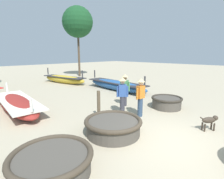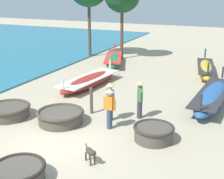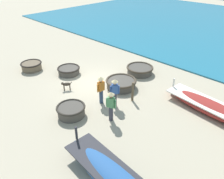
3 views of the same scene
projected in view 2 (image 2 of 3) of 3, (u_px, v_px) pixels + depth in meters
The scene contains 14 objects.
ground_plane at pixel (54, 145), 11.14m from camera, with size 80.00×80.00×0.00m, color tan.
coracle_weathered at pixel (8, 111), 13.49m from camera, with size 1.91×1.91×0.53m.
coracle_front_right at pixel (19, 172), 8.98m from camera, with size 1.60×1.60×0.50m.
coracle_beside_post at pixel (60, 116), 12.88m from camera, with size 1.96×1.96×0.55m.
coracle_front_left at pixel (154, 133), 11.40m from camera, with size 1.52×1.52×0.57m.
long_boat_ochre_hull at pixel (212, 97), 15.01m from camera, with size 1.57×5.82×1.30m.
long_boat_red_hull at pixel (89, 81), 17.84m from camera, with size 1.79×5.22×1.05m.
long_boat_white_hull at pixel (113, 60), 22.97m from camera, with size 2.74×4.80×1.18m.
long_boat_blue_hull at pixel (206, 69), 20.21m from camera, with size 1.87×5.10×1.30m.
fisherman_standing_right at pixel (140, 97), 13.19m from camera, with size 0.36×0.50×1.67m.
fisherman_with_hat at pixel (110, 99), 12.96m from camera, with size 0.42×0.39×1.67m.
fisherman_by_coracle at pixel (109, 106), 12.18m from camera, with size 0.53×0.36×1.67m.
dog at pixel (91, 153), 9.87m from camera, with size 0.58×0.48×0.55m.
mooring_post_mid_beach at pixel (91, 101), 13.82m from camera, with size 0.14×0.14×1.19m, color brown.
Camera 2 is at (5.99, -8.26, 5.30)m, focal length 50.00 mm.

